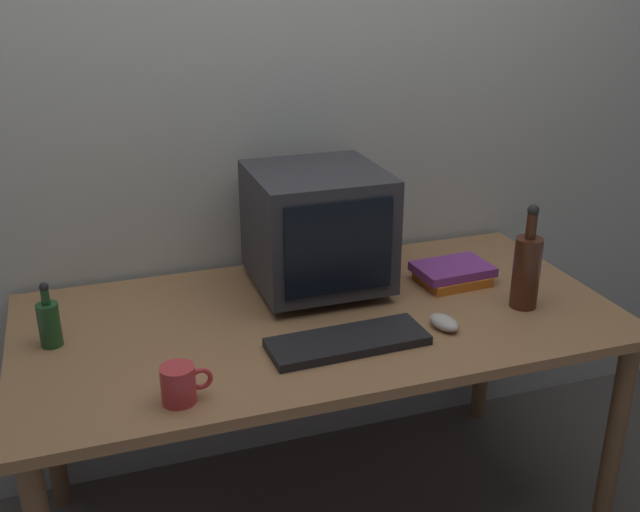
# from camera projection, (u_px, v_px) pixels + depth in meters

# --- Properties ---
(back_wall) EXTENTS (4.00, 0.08, 2.50)m
(back_wall) POSITION_uv_depth(u_px,v_px,m) (271.00, 104.00, 2.35)
(back_wall) COLOR beige
(back_wall) RESTS_ON ground
(desk) EXTENTS (1.68, 0.85, 0.74)m
(desk) POSITION_uv_depth(u_px,v_px,m) (320.00, 339.00, 2.15)
(desk) COLOR #9E7047
(desk) RESTS_ON ground
(crt_monitor) EXTENTS (0.38, 0.39, 0.37)m
(crt_monitor) POSITION_uv_depth(u_px,v_px,m) (317.00, 228.00, 2.21)
(crt_monitor) COLOR #333338
(crt_monitor) RESTS_ON desk
(keyboard) EXTENTS (0.42, 0.16, 0.02)m
(keyboard) POSITION_uv_depth(u_px,v_px,m) (348.00, 341.00, 1.95)
(keyboard) COLOR black
(keyboard) RESTS_ON desk
(computer_mouse) EXTENTS (0.08, 0.11, 0.04)m
(computer_mouse) POSITION_uv_depth(u_px,v_px,m) (444.00, 322.00, 2.03)
(computer_mouse) COLOR beige
(computer_mouse) RESTS_ON desk
(bottle_tall) EXTENTS (0.08, 0.08, 0.31)m
(bottle_tall) POSITION_uv_depth(u_px,v_px,m) (527.00, 269.00, 2.12)
(bottle_tall) COLOR #472314
(bottle_tall) RESTS_ON desk
(bottle_short) EXTENTS (0.06, 0.06, 0.18)m
(bottle_short) POSITION_uv_depth(u_px,v_px,m) (49.00, 322.00, 1.93)
(bottle_short) COLOR #1E4C23
(bottle_short) RESTS_ON desk
(book_stack) EXTENTS (0.24, 0.18, 0.06)m
(book_stack) POSITION_uv_depth(u_px,v_px,m) (452.00, 273.00, 2.32)
(book_stack) COLOR orange
(book_stack) RESTS_ON desk
(mug) EXTENTS (0.12, 0.08, 0.09)m
(mug) POSITION_uv_depth(u_px,v_px,m) (180.00, 384.00, 1.69)
(mug) COLOR #CC383D
(mug) RESTS_ON desk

